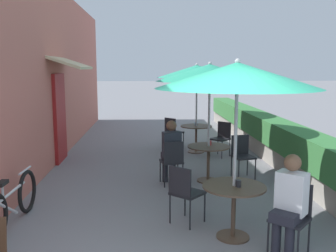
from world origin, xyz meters
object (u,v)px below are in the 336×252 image
Objects in this scene: cafe_chair_near_left at (292,213)px; patio_table_mid at (208,155)px; cafe_chair_mid_left at (172,159)px; patio_table_near at (234,199)px; seated_patron_mid_left at (171,149)px; cafe_chair_far_left at (222,136)px; patio_umbrella_near at (237,76)px; coffee_cup_near at (238,183)px; cafe_chair_mid_right at (242,153)px; bicycle_leaning at (13,203)px; patio_table_far at (196,132)px; patio_umbrella_far at (197,71)px; seated_patron_near_left at (289,202)px; patio_umbrella_mid at (210,73)px; coffee_cup_far at (196,124)px; cafe_chair_near_right at (184,190)px; coffee_cup_mid at (210,143)px; cafe_chair_far_right at (173,130)px.

cafe_chair_near_left is 1.05× the size of patio_table_mid.
cafe_chair_mid_left is (-0.73, -0.22, -0.02)m from patio_table_mid.
seated_patron_mid_left is at bearing 105.80° from patio_table_near.
cafe_chair_near_left is at bearing 132.57° from cafe_chair_far_left.
patio_umbrella_near is 2.88m from seated_patron_mid_left.
cafe_chair_mid_left is at bearing 103.05° from cafe_chair_far_left.
cafe_chair_mid_left is at bearing 106.68° from coffee_cup_near.
cafe_chair_mid_right is at bearing -50.73° from cafe_chair_near_left.
patio_table_near is 2.83m from cafe_chair_mid_right.
patio_table_mid is 0.47× the size of bicycle_leaning.
patio_table_near and patio_table_far have the same top height.
patio_umbrella_near is 1.00× the size of patio_umbrella_far.
patio_umbrella_far reaches higher than cafe_chair_mid_right.
seated_patron_mid_left is (-1.21, 2.93, 0.00)m from seated_patron_near_left.
patio_umbrella_mid is (0.07, 2.50, 1.61)m from patio_table_near.
cafe_chair_mid_right is (0.73, 0.22, -1.63)m from patio_umbrella_mid.
patio_umbrella_far is 26.16× the size of coffee_cup_far.
cafe_chair_far_left is (0.69, 2.12, -1.63)m from patio_umbrella_mid.
cafe_chair_mid_right reaches higher than coffee_cup_near.
cafe_chair_mid_right is 4.43m from bicycle_leaning.
cafe_chair_far_left reaches higher than coffee_cup_near.
cafe_chair_near_right reaches higher than patio_table_far.
cafe_chair_near_right is (-0.61, 0.46, -1.63)m from patio_umbrella_near.
seated_patron_mid_left is (-0.07, 1.94, 0.17)m from cafe_chair_near_right.
patio_umbrella_mid reaches higher than cafe_chair_mid_right.
cafe_chair_mid_left and cafe_chair_far_left have the same top height.
cafe_chair_near_right is 2.66m from cafe_chair_mid_right.
patio_table_near is at bearing 130.45° from coffee_cup_near.
seated_patron_near_left is at bearing 74.50° from cafe_chair_mid_right.
patio_umbrella_mid is at bearing -92.10° from patio_table_far.
cafe_chair_near_right is 1.95m from seated_patron_mid_left.
coffee_cup_far is (0.10, 2.68, 0.22)m from patio_table_mid.
patio_table_mid is 0.67× the size of seated_patron_mid_left.
cafe_chair_mid_left reaches higher than bicycle_leaning.
cafe_chair_near_left is 1.00× the size of cafe_chair_mid_left.
patio_table_far is at bearing -92.77° from coffee_cup_far.
cafe_chair_near_right is 0.37× the size of patio_umbrella_far.
coffee_cup_mid is 0.10× the size of cafe_chair_far_left.
seated_patron_mid_left reaches higher than cafe_chair_near_left.
cafe_chair_far_right reaches higher than bicycle_leaning.
bicycle_leaning is (-3.20, -4.58, -1.79)m from patio_umbrella_far.
seated_patron_mid_left is at bearing 106.42° from coffee_cup_near.
seated_patron_near_left reaches higher than cafe_chair_far_right.
patio_umbrella_mid is at bearing -113.88° from coffee_cup_mid.
patio_table_far is (-0.44, 5.55, 0.02)m from cafe_chair_near_left.
seated_patron_mid_left is 0.82m from coffee_cup_mid.
cafe_chair_near_left is at bearing -76.53° from seated_patron_mid_left.
patio_table_mid is at bearing -92.10° from patio_table_far.
patio_umbrella_mid reaches higher than patio_table_near.
cafe_chair_far_left is 1.00× the size of cafe_chair_far_right.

